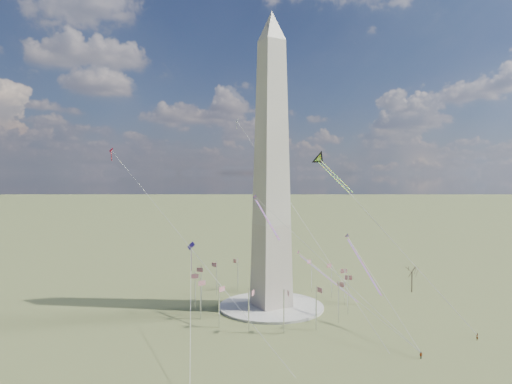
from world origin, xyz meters
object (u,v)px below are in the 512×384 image
tree_near (412,270)px  kite_delta_black (321,161)px  person_east (477,337)px  washington_monument (271,168)px

tree_near → kite_delta_black: kite_delta_black is taller
person_east → kite_delta_black: kite_delta_black is taller
washington_monument → tree_near: size_ratio=8.33×
tree_near → kite_delta_black: 55.39m
washington_monument → person_east: 79.33m
person_east → washington_monument: bearing=-60.9°
person_east → kite_delta_black: 82.45m
washington_monument → person_east: bearing=-57.3°
washington_monument → tree_near: bearing=-8.4°
washington_monument → kite_delta_black: washington_monument is taller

